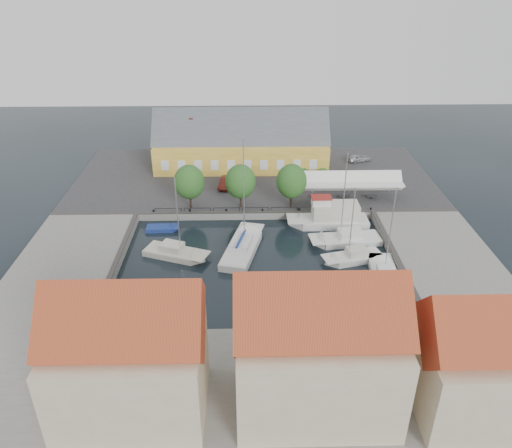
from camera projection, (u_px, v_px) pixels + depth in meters
The scene contains 20 objects.
ground at pixel (257, 259), 59.92m from camera, with size 140.00×140.00×0.00m, color black.
north_quay at pixel (254, 179), 79.94m from camera, with size 56.00×26.00×1.00m, color #2D2D30.
west_quay at pixel (67, 266), 57.53m from camera, with size 12.00×24.00×1.00m, color slate.
east_quay at pixel (445, 262), 58.32m from camera, with size 12.00×24.00×1.00m, color slate.
south_bank at pixel (263, 389), 41.19m from camera, with size 56.00×14.00×1.00m, color slate.
quay_edge_fittings at pixel (256, 232), 63.60m from camera, with size 56.00×24.72×0.40m.
warehouse at pixel (238, 145), 82.75m from camera, with size 28.56×14.00×9.55m.
tent_canopy at pixel (353, 181), 71.20m from camera, with size 14.00×4.00×2.83m.
quay_trees at pixel (240, 182), 68.14m from camera, with size 18.20×4.20×6.30m.
car_silver at pixel (359, 158), 85.16m from camera, with size 1.61×3.99×1.36m, color #A2A4AA.
car_red at pixel (226, 182), 75.76m from camera, with size 1.55×4.43×1.46m, color #5A1B14.
center_sailboat at pixel (242, 249), 61.25m from camera, with size 5.70×11.21×14.63m.
trawler at pixel (331, 218), 66.94m from camera, with size 11.09×3.38×5.00m.
east_boat_a at pixel (347, 240), 63.24m from camera, with size 9.35×4.00×12.74m.
east_boat_b at pixel (354, 258), 59.48m from camera, with size 7.64×4.17×10.19m.
east_boat_c at pixel (386, 279), 55.72m from camera, with size 3.33×9.08×11.32m.
west_boat_b at pixel (175, 254), 60.35m from camera, with size 8.40×5.38×11.03m.
launch_sw at pixel (137, 309), 51.27m from camera, with size 5.92×3.87×0.98m.
launch_nw at pixel (162, 229), 66.17m from camera, with size 4.48×1.87×0.88m.
townhouses at pixel (290, 360), 36.74m from camera, with size 36.30×8.50×12.00m.
Camera 1 is at (-1.17, -50.80, 32.04)m, focal length 35.00 mm.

